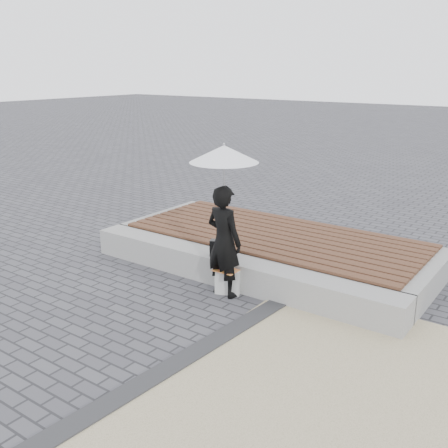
% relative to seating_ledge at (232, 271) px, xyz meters
% --- Properties ---
extents(ground, '(80.00, 80.00, 0.00)m').
position_rel_seating_ledge_xyz_m(ground, '(0.00, -1.60, -0.20)').
color(ground, '#46464B').
rests_on(ground, ground).
extents(edging_band, '(0.61, 5.20, 0.04)m').
position_rel_seating_ledge_xyz_m(edging_band, '(0.75, -2.10, -0.18)').
color(edging_band, '#2C2C2E').
rests_on(edging_band, ground).
extents(seating_ledge, '(5.00, 0.45, 0.40)m').
position_rel_seating_ledge_xyz_m(seating_ledge, '(0.00, 0.00, 0.00)').
color(seating_ledge, gray).
rests_on(seating_ledge, ground).
extents(timber_platform, '(5.00, 2.00, 0.40)m').
position_rel_seating_ledge_xyz_m(timber_platform, '(0.00, 1.20, 0.00)').
color(timber_platform, gray).
rests_on(timber_platform, ground).
extents(timber_decking, '(4.60, 2.00, 0.04)m').
position_rel_seating_ledge_xyz_m(timber_decking, '(0.00, 1.20, 0.22)').
color(timber_decking, brown).
rests_on(timber_decking, timber_platform).
extents(woman, '(0.59, 0.43, 1.52)m').
position_rel_seating_ledge_xyz_m(woman, '(0.11, -0.36, 0.56)').
color(woman, black).
rests_on(woman, ground).
extents(parasol, '(0.89, 0.89, 1.13)m').
position_rel_seating_ledge_xyz_m(parasol, '(0.11, -0.36, 1.72)').
color(parasol, '#AFAFB4').
rests_on(parasol, ground).
extents(handbag, '(0.35, 0.24, 0.23)m').
position_rel_seating_ledge_xyz_m(handbag, '(-0.16, -0.04, 0.32)').
color(handbag, black).
rests_on(handbag, seating_ledge).
extents(canvas_tote, '(0.36, 0.25, 0.35)m').
position_rel_seating_ledge_xyz_m(canvas_tote, '(0.15, -0.31, -0.02)').
color(canvas_tote, beige).
rests_on(canvas_tote, ground).
extents(magazine, '(0.33, 0.24, 0.01)m').
position_rel_seating_ledge_xyz_m(magazine, '(0.15, -0.36, 0.16)').
color(magazine, '#CF3C3F').
rests_on(magazine, canvas_tote).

